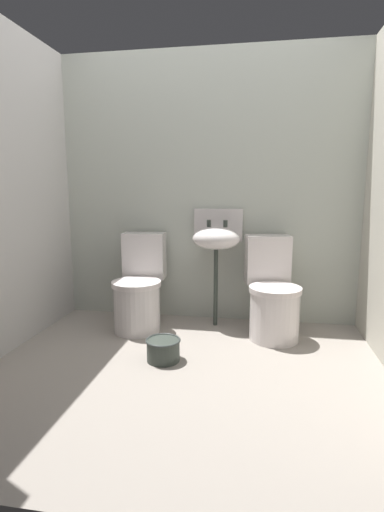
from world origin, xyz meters
name	(u,v)px	position (x,y,z in m)	size (l,w,h in m)	color
ground_plane	(185,373)	(0.00, 0.00, -0.04)	(2.98, 2.46, 0.08)	gray
wall_back	(208,189)	(0.00, 1.08, 1.16)	(2.98, 0.10, 2.31)	#B5BBAE
toilet_left	(139,290)	(-0.52, 0.68, 0.32)	(0.42, 0.61, 0.78)	silver
toilet_right	(272,296)	(0.57, 0.68, 0.32)	(0.49, 0.65, 0.78)	silver
sink	(217,238)	(0.10, 0.87, 0.75)	(0.42, 0.35, 0.99)	#343C35
bucket	(163,349)	(-0.17, 0.08, 0.08)	(0.24, 0.24, 0.15)	#343C35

